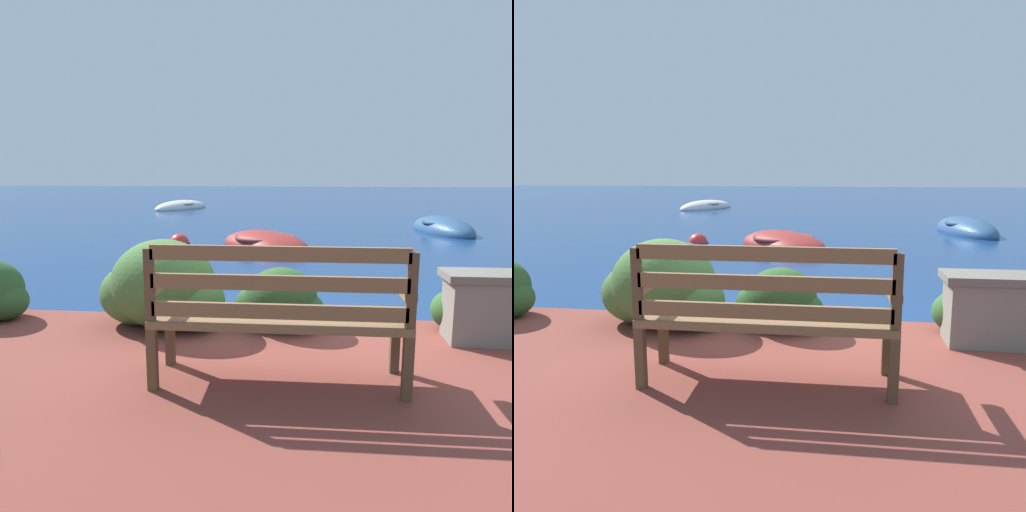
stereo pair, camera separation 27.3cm
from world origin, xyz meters
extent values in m
plane|color=navy|center=(0.00, 0.00, 0.00)|extent=(80.00, 80.00, 0.00)
cube|color=brown|center=(-0.96, -1.22, 0.42)|extent=(0.06, 0.06, 0.40)
cube|color=brown|center=(0.60, -1.22, 0.42)|extent=(0.06, 0.06, 0.40)
cube|color=brown|center=(-0.96, -1.64, 0.42)|extent=(0.06, 0.06, 0.40)
cube|color=brown|center=(0.60, -1.64, 0.42)|extent=(0.06, 0.06, 0.40)
cube|color=brown|center=(-0.18, -1.43, 0.65)|extent=(1.62, 0.48, 0.05)
cube|color=brown|center=(-0.18, -1.64, 0.75)|extent=(1.54, 0.04, 0.09)
cube|color=brown|center=(-0.18, -1.64, 0.93)|extent=(1.54, 0.04, 0.09)
cube|color=brown|center=(-0.18, -1.64, 1.10)|extent=(1.54, 0.04, 0.09)
cube|color=brown|center=(-0.96, -1.64, 0.90)|extent=(0.06, 0.04, 0.45)
cube|color=brown|center=(0.60, -1.64, 0.90)|extent=(0.06, 0.04, 0.45)
cube|color=brown|center=(-0.96, -1.43, 0.85)|extent=(0.07, 0.43, 0.05)
cube|color=brown|center=(0.60, -1.43, 0.85)|extent=(0.07, 0.43, 0.05)
ellipsoid|color=#284C23|center=(-2.75, -0.34, 0.40)|extent=(0.46, 0.41, 0.36)
ellipsoid|color=#426B33|center=(-1.23, -0.39, 0.61)|extent=(0.91, 0.82, 0.77)
ellipsoid|color=#426B33|center=(-1.48, -0.32, 0.49)|extent=(0.68, 0.61, 0.55)
ellipsoid|color=#426B33|center=(-1.01, -0.43, 0.47)|extent=(0.64, 0.57, 0.50)
ellipsoid|color=#284C23|center=(-0.21, -0.34, 0.49)|extent=(0.63, 0.57, 0.53)
ellipsoid|color=#284C23|center=(-0.39, -0.29, 0.41)|extent=(0.47, 0.42, 0.38)
ellipsoid|color=#284C23|center=(-0.06, -0.37, 0.39)|extent=(0.44, 0.40, 0.35)
ellipsoid|color=#2D5628|center=(1.46, -0.32, 0.48)|extent=(0.61, 0.55, 0.52)
ellipsoid|color=#2D5628|center=(1.29, -0.27, 0.40)|extent=(0.46, 0.41, 0.37)
ellipsoid|color=#2D5628|center=(1.61, -0.35, 0.39)|extent=(0.43, 0.38, 0.33)
ellipsoid|color=#9E2D28|center=(-0.80, 5.47, 0.05)|extent=(2.47, 2.53, 0.61)
torus|color=brown|center=(-0.80, 5.47, 0.21)|extent=(1.75, 1.75, 0.07)
cube|color=#846647|center=(-0.56, 5.21, 0.18)|extent=(0.81, 0.76, 0.04)
cube|color=#846647|center=(-0.99, 5.68, 0.18)|extent=(0.81, 0.76, 0.04)
ellipsoid|color=#2D517A|center=(3.48, 8.37, 0.05)|extent=(1.54, 2.75, 0.71)
torus|color=#2D4157|center=(3.48, 8.37, 0.25)|extent=(1.23, 1.23, 0.07)
cube|color=#846647|center=(3.56, 7.99, 0.22)|extent=(0.82, 0.29, 0.04)
cube|color=#846647|center=(3.41, 8.69, 0.22)|extent=(0.82, 0.29, 0.04)
ellipsoid|color=silver|center=(-4.88, 14.98, 0.05)|extent=(2.19, 2.88, 0.60)
torus|color=gray|center=(-4.88, 14.98, 0.21)|extent=(1.40, 1.40, 0.07)
cube|color=#846647|center=(-5.07, 14.62, 0.18)|extent=(0.77, 0.49, 0.04)
cube|color=#846647|center=(-4.71, 15.28, 0.18)|extent=(0.77, 0.49, 0.04)
sphere|color=red|center=(-2.56, 5.42, 0.07)|extent=(0.40, 0.40, 0.40)
torus|color=navy|center=(-2.56, 5.42, 0.07)|extent=(0.44, 0.44, 0.05)
camera|label=1|loc=(-0.03, -4.52, 1.59)|focal=35.00mm
camera|label=2|loc=(0.24, -4.48, 1.59)|focal=35.00mm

